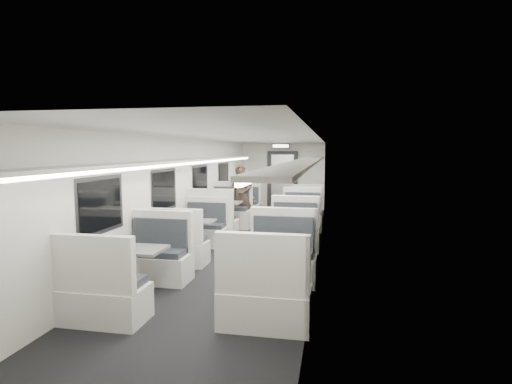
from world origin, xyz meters
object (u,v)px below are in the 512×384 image
at_px(booth_right_d, 275,274).
at_px(passenger, 241,196).
at_px(exit_sign, 281,146).
at_px(booth_left_b, 222,217).
at_px(booth_left_c, 194,237).
at_px(booth_left_d, 134,273).
at_px(booth_right_c, 291,241).
at_px(booth_left_a, 239,209).
at_px(booth_right_a, 305,210).
at_px(booth_right_b, 300,222).
at_px(vestibule_door, 282,181).

xyz_separation_m(booth_right_d, passenger, (-1.71, 5.24, 0.48)).
bearing_deg(exit_sign, booth_right_d, -83.20).
relative_size(booth_right_d, exit_sign, 3.60).
bearing_deg(booth_left_b, passenger, 71.89).
height_order(booth_left_b, passenger, passenger).
xyz_separation_m(booth_left_c, booth_left_d, (0.00, -2.51, 0.02)).
distance_m(booth_left_d, booth_right_c, 3.18).
bearing_deg(booth_left_c, exit_sign, 80.76).
bearing_deg(booth_left_a, booth_left_c, -90.00).
relative_size(passenger, exit_sign, 2.84).
xyz_separation_m(booth_left_b, booth_right_a, (2.00, 2.10, -0.07)).
bearing_deg(booth_left_d, booth_right_d, 7.98).
bearing_deg(exit_sign, passenger, -102.65).
relative_size(booth_right_b, passenger, 1.21).
bearing_deg(booth_right_c, booth_left_d, -128.97).
bearing_deg(booth_right_b, passenger, 151.02).
bearing_deg(vestibule_door, booth_right_b, -77.67).
height_order(booth_left_b, vestibule_door, vestibule_door).
height_order(booth_left_c, booth_right_b, booth_right_b).
xyz_separation_m(booth_right_c, passenger, (-1.71, 3.05, 0.50)).
bearing_deg(passenger, booth_right_c, -68.87).
bearing_deg(booth_left_c, booth_right_d, -48.14).
bearing_deg(booth_left_c, booth_right_b, 45.89).
distance_m(booth_right_b, booth_right_c, 2.10).
bearing_deg(booth_right_d, vestibule_door, 96.43).
relative_size(booth_left_c, booth_right_a, 1.04).
xyz_separation_m(booth_left_c, booth_right_d, (2.00, -2.23, 0.04)).
bearing_deg(passenger, booth_left_a, 97.45).
relative_size(booth_left_d, booth_right_d, 0.96).
xyz_separation_m(booth_right_a, exit_sign, (-1.00, 1.95, 1.93)).
relative_size(booth_left_b, passenger, 1.34).
height_order(booth_left_a, booth_left_c, booth_left_c).
bearing_deg(booth_left_d, booth_left_b, 90.00).
bearing_deg(booth_right_a, booth_left_a, -176.15).
relative_size(booth_right_b, vestibule_door, 1.02).
bearing_deg(booth_right_a, exit_sign, 117.19).
relative_size(booth_left_a, booth_right_b, 0.94).
xyz_separation_m(booth_right_a, booth_right_c, (0.00, -4.24, 0.03)).
relative_size(booth_left_c, vestibule_door, 0.97).
distance_m(passenger, vestibule_door, 3.70).
xyz_separation_m(booth_left_d, booth_right_c, (2.00, 2.47, -0.00)).
bearing_deg(booth_left_b, booth_right_c, -47.02).
bearing_deg(booth_right_d, booth_left_b, 114.75).
xyz_separation_m(booth_left_d, booth_right_b, (2.00, 4.58, -0.00)).
bearing_deg(booth_left_b, booth_left_a, 90.00).
bearing_deg(booth_left_d, booth_right_a, 73.41).
xyz_separation_m(booth_left_a, booth_right_c, (2.00, -4.11, 0.02)).
distance_m(booth_left_c, vestibule_door, 6.75).
height_order(booth_left_a, exit_sign, exit_sign).
xyz_separation_m(booth_right_a, passenger, (-1.71, -1.19, 0.53)).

